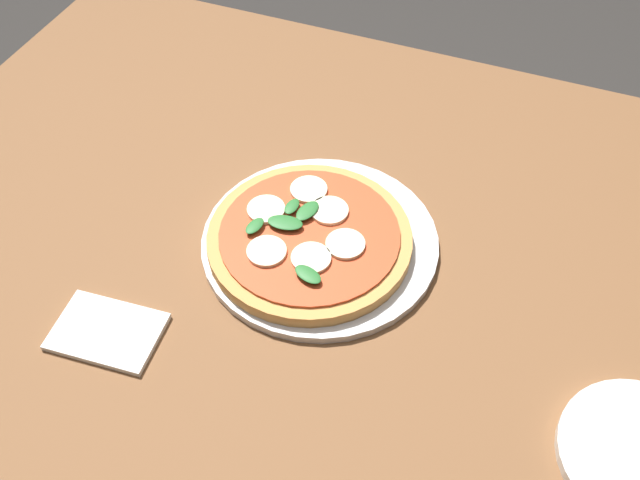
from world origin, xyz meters
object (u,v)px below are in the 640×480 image
dining_table (303,275)px  napkin (107,332)px  pizza (309,238)px  serving_tray (320,242)px

dining_table → napkin: napkin is taller
pizza → dining_table: bearing=-52.5°
dining_table → napkin: (0.16, 0.25, 0.11)m
serving_tray → napkin: bearing=50.4°
pizza → napkin: pizza is taller
serving_tray → pizza: size_ratio=1.17×
dining_table → napkin: 0.31m
dining_table → pizza: size_ratio=4.64×
napkin → serving_tray: bearing=-129.6°
dining_table → serving_tray: (-0.03, 0.02, 0.11)m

